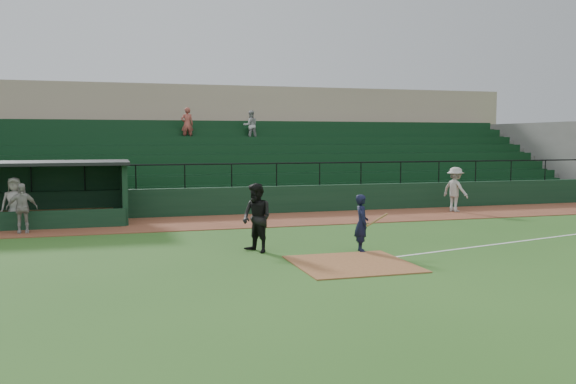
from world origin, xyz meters
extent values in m
plane|color=#28531B|center=(0.00, 0.00, 0.00)|extent=(90.00, 90.00, 0.00)
cube|color=brown|center=(0.00, 8.00, 0.01)|extent=(40.00, 4.00, 0.03)
cube|color=brown|center=(0.00, -1.00, 0.01)|extent=(3.00, 3.00, 0.03)
cube|color=white|center=(8.00, 1.20, 0.01)|extent=(17.49, 4.44, 0.01)
cube|color=black|center=(0.00, 10.20, 0.60)|extent=(36.00, 0.35, 1.20)
cylinder|color=black|center=(0.00, 10.20, 2.20)|extent=(36.00, 0.06, 0.06)
cube|color=#60605C|center=(0.00, 15.10, 1.80)|extent=(36.00, 9.00, 3.60)
cube|color=black|center=(0.00, 14.60, 2.25)|extent=(34.56, 8.00, 4.05)
cube|color=#60605C|center=(18.00, 15.15, 2.10)|extent=(0.35, 9.50, 4.20)
cube|color=tan|center=(0.00, 21.60, 3.20)|extent=(38.00, 3.00, 6.40)
cube|color=#60605C|center=(0.00, 19.60, 3.70)|extent=(36.00, 2.00, 0.20)
imported|color=#ADADAD|center=(1.38, 16.90, 3.97)|extent=(0.80, 0.62, 1.65)
imported|color=#A9493E|center=(-2.04, 16.90, 4.03)|extent=(0.64, 0.42, 1.76)
cube|color=black|center=(-9.75, 10.40, 1.15)|extent=(8.50, 0.20, 2.30)
cube|color=black|center=(-5.50, 9.10, 1.15)|extent=(0.20, 2.60, 2.30)
cube|color=black|center=(-9.75, 9.10, 2.36)|extent=(8.90, 3.20, 0.12)
cube|color=olive|center=(-9.75, 10.00, 0.25)|extent=(7.65, 0.40, 0.50)
cube|color=black|center=(-9.75, 7.75, 0.35)|extent=(8.50, 0.12, 0.70)
imported|color=black|center=(0.94, 0.61, 0.84)|extent=(0.50, 0.67, 1.68)
cylinder|color=olive|center=(1.34, 0.41, 0.95)|extent=(0.79, 0.34, 0.35)
imported|color=black|center=(-2.00, 1.38, 1.00)|extent=(1.13, 1.22, 2.00)
imported|color=#A6A19B|center=(8.74, 8.30, 1.02)|extent=(1.13, 1.46, 1.99)
imported|color=#9E9994|center=(-8.97, 7.04, 0.89)|extent=(1.05, 0.52, 1.72)
imported|color=#9C9792|center=(-9.35, 8.15, 0.96)|extent=(0.93, 0.61, 1.87)
camera|label=1|loc=(-6.07, -15.71, 3.29)|focal=38.28mm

